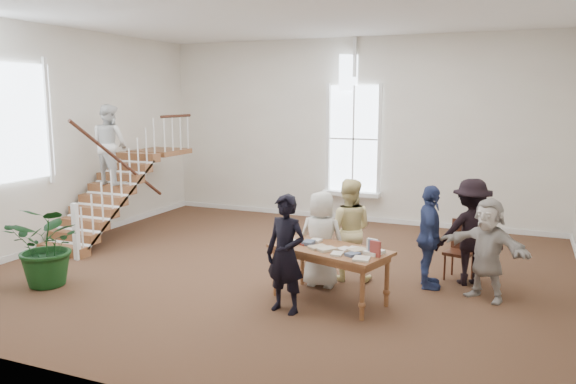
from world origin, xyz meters
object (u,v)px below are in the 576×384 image
at_px(library_table, 330,254).
at_px(elderly_woman, 321,239).
at_px(woman_cluster_b, 471,232).
at_px(side_chair, 461,246).
at_px(woman_cluster_c, 487,249).
at_px(woman_cluster_a, 429,237).
at_px(police_officer, 286,254).
at_px(person_yellow, 348,230).
at_px(floor_plant, 49,245).

distance_m(library_table, elderly_woman, 0.71).
bearing_deg(woman_cluster_b, side_chair, -81.91).
height_order(woman_cluster_c, side_chair, woman_cluster_c).
bearing_deg(side_chair, woman_cluster_a, -108.60).
bearing_deg(library_table, woman_cluster_c, 41.25).
relative_size(police_officer, side_chair, 1.71).
relative_size(elderly_woman, woman_cluster_a, 0.94).
relative_size(elderly_woman, person_yellow, 0.91).
distance_m(library_table, police_officer, 0.80).
bearing_deg(woman_cluster_a, library_table, 121.00).
bearing_deg(elderly_woman, woman_cluster_b, -155.58).
relative_size(police_officer, person_yellow, 0.99).
height_order(police_officer, woman_cluster_a, police_officer).
xyz_separation_m(woman_cluster_a, floor_plant, (-5.75, -2.30, -0.16)).
distance_m(woman_cluster_c, side_chair, 1.02).
bearing_deg(person_yellow, woman_cluster_a, 173.05).
xyz_separation_m(elderly_woman, woman_cluster_b, (2.23, 1.05, 0.09)).
distance_m(woman_cluster_a, woman_cluster_b, 0.75).
height_order(woman_cluster_a, floor_plant, woman_cluster_a).
xyz_separation_m(police_officer, person_yellow, (0.40, 1.75, 0.01)).
relative_size(police_officer, woman_cluster_a, 1.02).
height_order(elderly_woman, woman_cluster_b, woman_cluster_b).
xyz_separation_m(woman_cluster_a, woman_cluster_b, (0.60, 0.45, 0.04)).
height_order(woman_cluster_b, side_chair, woman_cluster_b).
bearing_deg(floor_plant, woman_cluster_a, 21.83).
bearing_deg(person_yellow, floor_plant, 15.02).
distance_m(person_yellow, woman_cluster_a, 1.34).
distance_m(woman_cluster_c, floor_plant, 6.98).
height_order(elderly_woman, floor_plant, elderly_woman).
xyz_separation_m(elderly_woman, person_yellow, (0.30, 0.50, 0.08)).
relative_size(police_officer, woman_cluster_c, 1.09).
relative_size(police_officer, elderly_woman, 1.09).
height_order(police_officer, woman_cluster_c, police_officer).
bearing_deg(police_officer, floor_plant, -162.26).
height_order(police_officer, side_chair, police_officer).
bearing_deg(woman_cluster_a, woman_cluster_b, -65.68).
xyz_separation_m(library_table, police_officer, (-0.46, -0.64, 0.11)).
bearing_deg(police_officer, woman_cluster_a, 58.30).
xyz_separation_m(library_table, woman_cluster_a, (1.28, 1.21, 0.10)).
bearing_deg(police_officer, woman_cluster_c, 43.50).
relative_size(woman_cluster_a, woman_cluster_b, 0.96).
relative_size(police_officer, floor_plant, 1.26).
relative_size(elderly_woman, woman_cluster_c, 1.00).
xyz_separation_m(police_officer, elderly_woman, (0.10, 1.25, -0.07)).
height_order(library_table, woman_cluster_a, woman_cluster_a).
distance_m(person_yellow, floor_plant, 4.94).
bearing_deg(elderly_woman, person_yellow, -121.83).
bearing_deg(woman_cluster_b, woman_cluster_c, 89.41).
xyz_separation_m(elderly_woman, woman_cluster_c, (2.53, 0.40, -0.00)).
bearing_deg(library_table, woman_cluster_b, 57.84).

